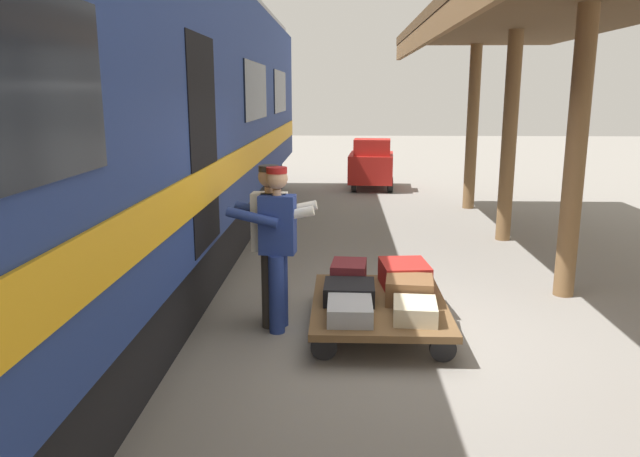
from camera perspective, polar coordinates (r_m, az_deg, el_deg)
ground_plane at (r=6.31m, az=9.45°, el=-10.17°), size 60.00×60.00×0.00m
train_car at (r=6.43m, az=-24.11°, el=8.28°), size 3.02×20.61×4.00m
luggage_cart at (r=6.38m, az=5.53°, el=-7.17°), size 1.37×1.86×0.32m
suitcase_brown_leather at (r=6.35m, az=8.36°, el=-5.71°), size 0.52×0.51×0.25m
suitcase_cream_canvas at (r=5.89m, az=8.88°, el=-7.62°), size 0.44×0.52×0.18m
suitcase_maroon_trunk at (r=6.80m, az=2.71°, el=-4.27°), size 0.42×0.51×0.27m
suitcase_black_hardshell at (r=6.32m, az=2.75°, el=-5.96°), size 0.53×0.51×0.19m
suitcase_red_plastic at (r=6.83m, az=7.90°, el=-4.28°), size 0.56×0.64×0.27m
suitcase_gray_aluminum at (r=5.84m, az=2.81°, el=-7.64°), size 0.42×0.58×0.17m
porter_in_overalls at (r=6.22m, az=-4.16°, el=-1.37°), size 0.69×0.47×1.70m
porter_by_door at (r=6.37m, az=-4.53°, el=-1.06°), size 0.68×0.45×1.70m
baggage_tug at (r=15.72m, az=4.82°, el=5.97°), size 1.23×1.78×1.30m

